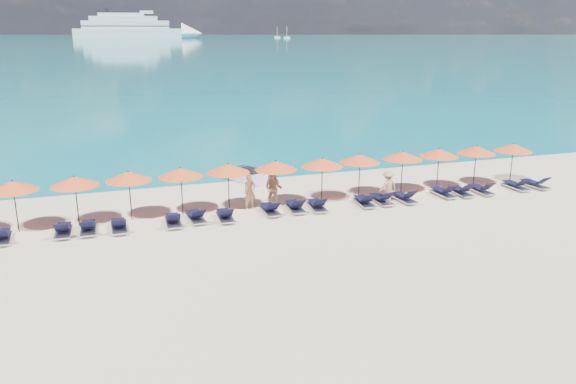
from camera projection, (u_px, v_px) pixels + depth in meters
name	position (u px, v px, depth m)	size (l,w,h in m)	color
ground	(311.00, 240.00, 22.88)	(1400.00, 1400.00, 0.00)	beige
sea	(101.00, 38.00, 624.26)	(1600.00, 1300.00, 0.01)	#1FA9B2
cruise_ship	(140.00, 29.00, 561.73)	(127.03, 40.46, 34.93)	white
sailboat_near	(277.00, 37.00, 594.25)	(6.19, 2.06, 11.35)	white
sailboat_far	(287.00, 37.00, 563.74)	(6.40, 2.13, 11.74)	white
jetski	(248.00, 176.00, 31.45)	(1.85, 2.49, 0.84)	silver
beachgoer_a	(250.00, 192.00, 26.58)	(0.62, 0.41, 1.69)	tan
beachgoer_b	(273.00, 189.00, 26.86)	(0.89, 0.51, 1.83)	tan
beachgoer_c	(388.00, 186.00, 27.70)	(1.03, 0.48, 1.59)	tan
umbrella_1	(13.00, 186.00, 23.21)	(2.10, 2.10, 2.28)	black
umbrella_2	(75.00, 181.00, 23.94)	(2.10, 2.10, 2.28)	black
umbrella_3	(129.00, 176.00, 24.76)	(2.10, 2.10, 2.28)	black
umbrella_4	(181.00, 172.00, 25.43)	(2.10, 2.10, 2.28)	black
umbrella_5	(228.00, 168.00, 26.15)	(2.10, 2.10, 2.28)	black
umbrella_6	(276.00, 165.00, 26.72)	(2.10, 2.10, 2.28)	black
umbrella_7	(322.00, 162.00, 27.31)	(2.10, 2.10, 2.28)	black
umbrella_8	(360.00, 158.00, 28.17)	(2.10, 2.10, 2.28)	black
umbrella_9	(403.00, 155.00, 28.84)	(2.10, 2.10, 2.28)	black
umbrella_10	(439.00, 153.00, 29.49)	(2.10, 2.10, 2.28)	black
umbrella_11	(476.00, 150.00, 30.19)	(2.10, 2.10, 2.28)	black
umbrella_12	(513.00, 148.00, 30.79)	(2.10, 2.10, 2.28)	black
lounger_2	(2.00, 236.00, 22.57)	(0.70, 1.73, 0.66)	silver
lounger_3	(63.00, 230.00, 23.29)	(0.67, 1.72, 0.66)	silver
lounger_4	(88.00, 228.00, 23.58)	(0.66, 1.71, 0.66)	silver
lounger_5	(119.00, 226.00, 23.81)	(0.66, 1.71, 0.66)	silver
lounger_6	(173.00, 220.00, 24.49)	(0.69, 1.72, 0.66)	silver
lounger_7	(196.00, 216.00, 25.02)	(0.76, 1.74, 0.66)	silver
lounger_8	(225.00, 215.00, 25.15)	(0.69, 1.72, 0.66)	silver
lounger_9	(270.00, 209.00, 26.02)	(0.62, 1.70, 0.66)	silver
lounger_10	(295.00, 206.00, 26.42)	(0.72, 1.73, 0.66)	silver
lounger_11	(317.00, 205.00, 26.61)	(0.79, 1.75, 0.66)	silver
lounger_12	(364.00, 201.00, 27.24)	(0.75, 1.74, 0.66)	silver
lounger_13	(382.00, 199.00, 27.57)	(0.63, 1.70, 0.66)	silver
lounger_14	(404.00, 197.00, 27.84)	(0.69, 1.72, 0.66)	silver
lounger_15	(443.00, 192.00, 28.73)	(0.64, 1.71, 0.66)	silver
lounger_16	(461.00, 191.00, 28.94)	(0.76, 1.74, 0.66)	silver
lounger_17	(481.00, 189.00, 29.26)	(0.65, 1.71, 0.66)	silver
lounger_18	(516.00, 185.00, 30.02)	(0.64, 1.71, 0.66)	silver
lounger_19	(535.00, 184.00, 30.30)	(0.77, 1.75, 0.66)	silver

